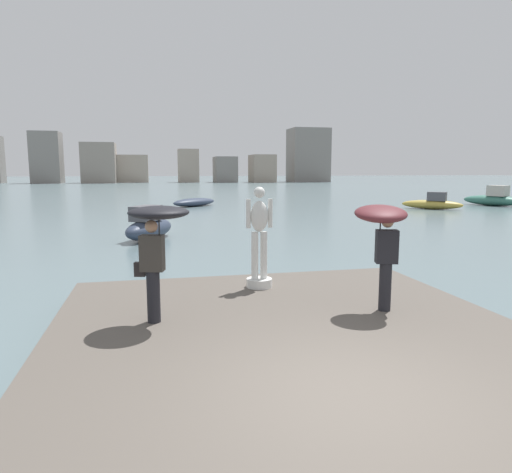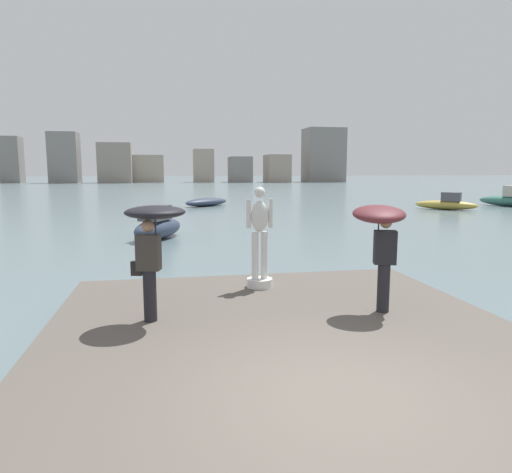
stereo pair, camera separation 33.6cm
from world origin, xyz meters
TOP-DOWN VIEW (x-y plane):
  - ground_plane at (0.00, 40.00)m, footprint 400.00×400.00m
  - pier at (0.00, 1.61)m, footprint 7.68×9.23m
  - statue_white_figure at (0.12, 4.98)m, footprint 0.58×0.56m
  - onlooker_left at (-2.06, 3.08)m, footprint 1.23×1.23m
  - onlooker_right at (1.90, 2.88)m, footprint 1.16×1.18m
  - boat_near at (25.73, 28.72)m, footprint 3.40×5.12m
  - boat_mid at (18.75, 26.77)m, footprint 4.01×3.83m
  - boat_leftward at (1.24, 33.59)m, footprint 4.41×4.10m
  - boat_rightward at (-2.30, 15.43)m, footprint 2.64×3.56m
  - distant_skyline at (6.58, 110.29)m, footprint 81.79×13.18m

SIDE VIEW (x-z plane):
  - ground_plane at x=0.00m, z-range 0.00..0.00m
  - pier at x=0.00m, z-range 0.00..0.40m
  - boat_leftward at x=1.24m, z-range 0.00..0.66m
  - boat_mid at x=18.75m, z-range -0.20..1.11m
  - boat_rightward at x=-2.30m, z-range -0.16..1.29m
  - boat_near at x=25.73m, z-range -0.27..1.43m
  - statue_white_figure at x=0.12m, z-range 0.26..2.45m
  - onlooker_right at x=1.90m, z-range 0.91..2.88m
  - onlooker_left at x=-2.06m, z-range 0.95..2.91m
  - distant_skyline at x=6.58m, z-range -1.63..11.83m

